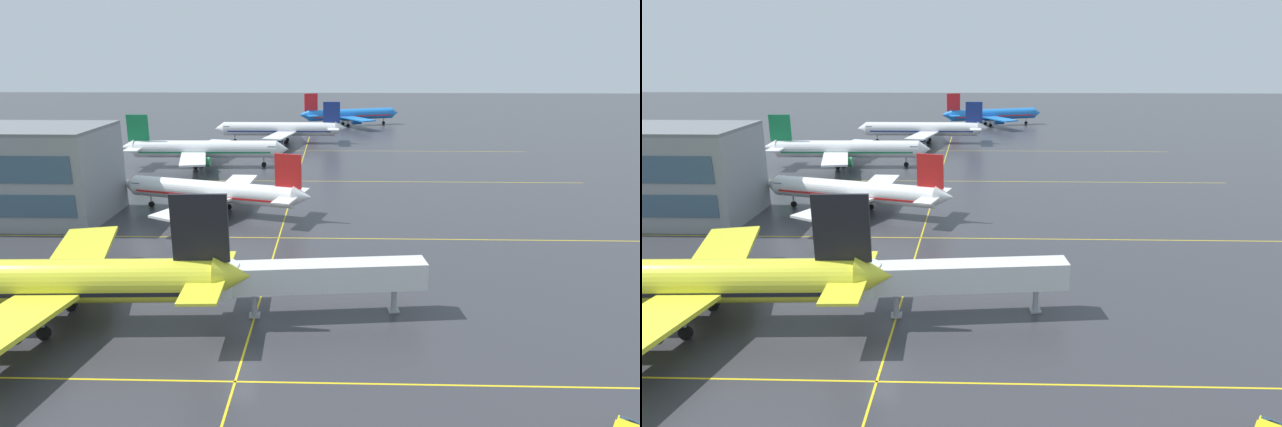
# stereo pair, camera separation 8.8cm
# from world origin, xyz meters

# --- Properties ---
(ground_plane) EXTENTS (600.00, 600.00, 0.00)m
(ground_plane) POSITION_xyz_m (0.00, 0.00, 0.00)
(ground_plane) COLOR #333338
(airliner_front_gate) EXTENTS (41.37, 35.69, 12.87)m
(airliner_front_gate) POSITION_xyz_m (-20.28, 6.85, 4.40)
(airliner_front_gate) COLOR yellow
(airliner_front_gate) RESTS_ON ground
(airliner_second_row) EXTENTS (32.81, 27.96, 10.35)m
(airliner_second_row) POSITION_xyz_m (-11.50, 43.97, 3.53)
(airliner_second_row) COLOR white
(airliner_second_row) RESTS_ON ground
(airliner_third_row) EXTENTS (37.53, 32.45, 11.69)m
(airliner_third_row) POSITION_xyz_m (-21.60, 79.66, 3.99)
(airliner_third_row) COLOR white
(airliner_third_row) RESTS_ON ground
(airliner_far_left_stand) EXTENTS (36.99, 32.04, 11.54)m
(airliner_far_left_stand) POSITION_xyz_m (-7.38, 112.50, 3.94)
(airliner_far_left_stand) COLOR white
(airliner_far_left_stand) RESTS_ON ground
(airliner_far_right_stand) EXTENTS (35.47, 30.37, 11.37)m
(airliner_far_right_stand) POSITION_xyz_m (12.71, 149.42, 3.88)
(airliner_far_right_stand) COLOR blue
(airliner_far_right_stand) RESTS_ON ground
(taxiway_markings) EXTENTS (114.41, 150.63, 0.01)m
(taxiway_markings) POSITION_xyz_m (0.00, 49.35, 0.00)
(taxiway_markings) COLOR yellow
(taxiway_markings) RESTS_ON ground
(jet_bridge) EXTENTS (22.17, 5.13, 5.58)m
(jet_bridge) POSITION_xyz_m (4.39, 9.49, 4.06)
(jet_bridge) COLOR silver
(jet_bridge) RESTS_ON ground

